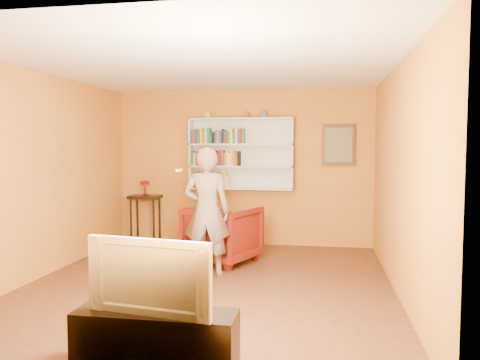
{
  "coord_description": "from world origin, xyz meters",
  "views": [
    {
      "loc": [
        1.37,
        -5.6,
        1.71
      ],
      "look_at": [
        0.26,
        0.75,
        1.26
      ],
      "focal_mm": 35.0,
      "sensor_mm": 36.0,
      "label": 1
    }
  ],
  "objects_px": {
    "armchair": "(223,234)",
    "tv_cabinet": "(156,340)",
    "bookshelf": "(242,154)",
    "console_table": "(145,204)",
    "person": "(207,212)",
    "television": "(155,274)",
    "ruby_lustre": "(145,185)"
  },
  "relations": [
    {
      "from": "armchair",
      "to": "person",
      "type": "distance_m",
      "value": 0.85
    },
    {
      "from": "tv_cabinet",
      "to": "television",
      "type": "height_order",
      "value": "television"
    },
    {
      "from": "ruby_lustre",
      "to": "person",
      "type": "relative_size",
      "value": 0.15
    },
    {
      "from": "console_table",
      "to": "person",
      "type": "distance_m",
      "value": 2.46
    },
    {
      "from": "bookshelf",
      "to": "tv_cabinet",
      "type": "relative_size",
      "value": 1.43
    },
    {
      "from": "ruby_lustre",
      "to": "person",
      "type": "height_order",
      "value": "person"
    },
    {
      "from": "ruby_lustre",
      "to": "television",
      "type": "distance_m",
      "value": 4.87
    },
    {
      "from": "console_table",
      "to": "person",
      "type": "relative_size",
      "value": 0.5
    },
    {
      "from": "console_table",
      "to": "bookshelf",
      "type": "bearing_deg",
      "value": 5.32
    },
    {
      "from": "person",
      "to": "television",
      "type": "distance_m",
      "value": 2.65
    },
    {
      "from": "bookshelf",
      "to": "armchair",
      "type": "height_order",
      "value": "bookshelf"
    },
    {
      "from": "tv_cabinet",
      "to": "television",
      "type": "xyz_separation_m",
      "value": [
        0.0,
        0.0,
        0.52
      ]
    },
    {
      "from": "console_table",
      "to": "tv_cabinet",
      "type": "xyz_separation_m",
      "value": [
        1.84,
        -4.5,
        -0.49
      ]
    },
    {
      "from": "bookshelf",
      "to": "tv_cabinet",
      "type": "xyz_separation_m",
      "value": [
        0.12,
        -4.66,
        -1.37
      ]
    },
    {
      "from": "person",
      "to": "tv_cabinet",
      "type": "height_order",
      "value": "person"
    },
    {
      "from": "ruby_lustre",
      "to": "television",
      "type": "height_order",
      "value": "ruby_lustre"
    },
    {
      "from": "person",
      "to": "television",
      "type": "xyz_separation_m",
      "value": [
        0.24,
        -2.63,
        -0.12
      ]
    },
    {
      "from": "armchair",
      "to": "tv_cabinet",
      "type": "relative_size",
      "value": 0.74
    },
    {
      "from": "person",
      "to": "console_table",
      "type": "bearing_deg",
      "value": -53.32
    },
    {
      "from": "ruby_lustre",
      "to": "armchair",
      "type": "bearing_deg",
      "value": -34.65
    },
    {
      "from": "console_table",
      "to": "tv_cabinet",
      "type": "relative_size",
      "value": 0.68
    },
    {
      "from": "ruby_lustre",
      "to": "television",
      "type": "xyz_separation_m",
      "value": [
        1.84,
        -4.5,
        -0.31
      ]
    },
    {
      "from": "console_table",
      "to": "tv_cabinet",
      "type": "bearing_deg",
      "value": -67.81
    },
    {
      "from": "ruby_lustre",
      "to": "armchair",
      "type": "xyz_separation_m",
      "value": [
        1.65,
        -1.14,
        -0.63
      ]
    },
    {
      "from": "armchair",
      "to": "television",
      "type": "height_order",
      "value": "television"
    },
    {
      "from": "console_table",
      "to": "television",
      "type": "xyz_separation_m",
      "value": [
        1.84,
        -4.5,
        0.03
      ]
    },
    {
      "from": "armchair",
      "to": "tv_cabinet",
      "type": "height_order",
      "value": "armchair"
    },
    {
      "from": "bookshelf",
      "to": "console_table",
      "type": "xyz_separation_m",
      "value": [
        -1.71,
        -0.16,
        -0.88
      ]
    },
    {
      "from": "armchair",
      "to": "person",
      "type": "xyz_separation_m",
      "value": [
        -0.06,
        -0.72,
        0.43
      ]
    },
    {
      "from": "console_table",
      "to": "ruby_lustre",
      "type": "relative_size",
      "value": 3.25
    },
    {
      "from": "bookshelf",
      "to": "person",
      "type": "xyz_separation_m",
      "value": [
        -0.12,
        -2.03,
        -0.74
      ]
    },
    {
      "from": "bookshelf",
      "to": "television",
      "type": "xyz_separation_m",
      "value": [
        0.12,
        -4.66,
        -0.85
      ]
    }
  ]
}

